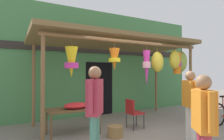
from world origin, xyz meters
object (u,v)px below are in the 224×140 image
Objects in this scene: flower_heap_on_table at (77,105)px; shopper_by_bananas at (190,100)px; customer_foreground at (95,105)px; display_table at (73,111)px; wicker_basket_by_table at (115,131)px; passerby_at_right at (204,121)px; folding_chair at (133,111)px.

flower_heap_on_table is 2.80m from shopper_by_bananas.
flower_heap_on_table is 1.69m from customer_foreground.
display_table is at bearing 139.91° from shopper_by_bananas.
flower_heap_on_table reaches higher than wicker_basket_by_table.
wicker_basket_by_table is 0.25× the size of passerby_at_right.
customer_foreground is at bearing -134.88° from wicker_basket_by_table.
customer_foreground reaches higher than shopper_by_bananas.
wicker_basket_by_table is 0.23× the size of customer_foreground.
shopper_by_bananas reaches higher than flower_heap_on_table.
customer_foreground is (-0.13, -1.71, 0.42)m from display_table.
shopper_by_bananas is (0.56, -1.51, 0.47)m from folding_chair.
folding_chair is at bearing 37.42° from customer_foreground.
display_table is at bearing 139.80° from wicker_basket_by_table.
folding_chair is 0.53× the size of passerby_at_right.
passerby_at_right is (0.90, -3.13, 0.32)m from display_table.
shopper_by_bananas reaches higher than display_table.
wicker_basket_by_table is (0.78, -0.66, -0.61)m from flower_heap_on_table.
display_table is at bearing 168.03° from folding_chair.
customer_foreground is at bearing 126.26° from passerby_at_right.
flower_heap_on_table is at bearing -38.14° from display_table.
folding_chair is (1.57, -0.29, -0.24)m from flower_heap_on_table.
shopper_by_bananas is (2.21, -1.86, 0.37)m from display_table.
shopper_by_bananas is at bearing -40.02° from wicker_basket_by_table.
passerby_at_right is (0.83, -3.07, 0.17)m from flower_heap_on_table.
wicker_basket_by_table is 2.53m from passerby_at_right.
folding_chair is 0.49× the size of customer_foreground.
display_table is 1.77m from customer_foreground.
shopper_by_bananas is at bearing 44.23° from passerby_at_right.
customer_foreground is 1.09× the size of passerby_at_right.
display_table is 3.40× the size of wicker_basket_by_table.
shopper_by_bananas is (1.36, -1.14, 0.83)m from wicker_basket_by_table.
display_table is 2.10× the size of flower_heap_on_table.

